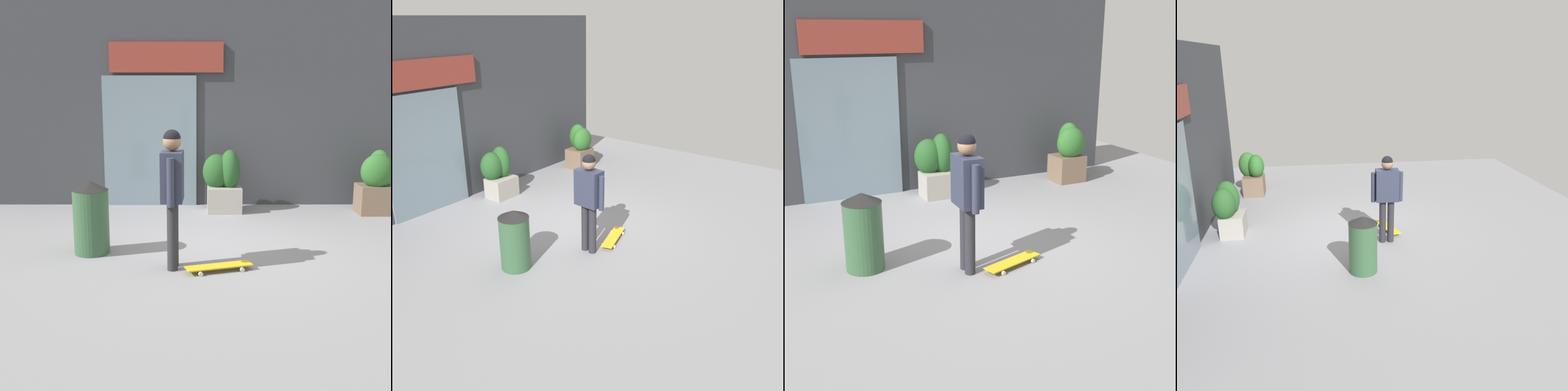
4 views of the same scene
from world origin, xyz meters
TOP-DOWN VIEW (x-y plane):
  - ground_plane at (0.00, 0.00)m, footprint 12.00×12.00m
  - building_facade at (-0.04, 2.93)m, footprint 8.44×0.31m
  - skateboarder at (-0.50, -0.84)m, footprint 0.28×0.61m
  - skateboard at (0.08, -0.97)m, footprint 0.86×0.43m
  - planter_box_left at (0.29, 2.27)m, footprint 0.70×0.58m
  - planter_box_right at (3.02, 2.08)m, footprint 0.60×0.65m
  - trash_bin at (-1.63, -0.23)m, footprint 0.49×0.49m

SIDE VIEW (x-z plane):
  - ground_plane at x=0.00m, z-range 0.00..0.00m
  - skateboard at x=0.08m, z-range 0.02..0.10m
  - trash_bin at x=-1.63m, z-range 0.00..1.00m
  - planter_box_left at x=0.29m, z-range 0.01..1.14m
  - planter_box_right at x=3.02m, z-range 0.07..1.20m
  - skateboarder at x=-0.50m, z-range 0.20..1.94m
  - building_facade at x=-0.04m, z-range -0.01..3.77m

